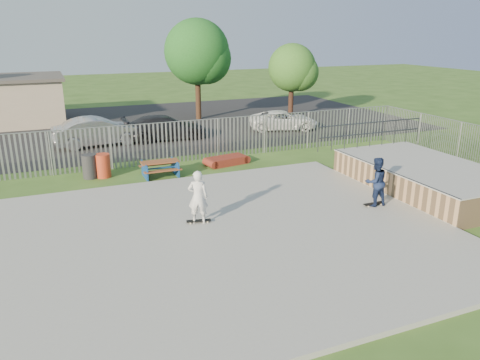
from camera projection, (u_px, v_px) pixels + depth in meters
name	position (u px, v px, depth m)	size (l,w,h in m)	color
ground	(209.00, 239.00, 14.41)	(120.00, 120.00, 0.00)	#34571E
concrete_slab	(209.00, 237.00, 14.39)	(15.00, 12.00, 0.15)	#999994
quarter_pipe	(425.00, 177.00, 18.64)	(5.50, 7.05, 2.19)	tan
fence	(194.00, 167.00, 18.50)	(26.04, 16.02, 2.00)	gray
picnic_table	(160.00, 169.00, 20.53)	(1.64, 1.36, 0.69)	brown
funbox	(227.00, 161.00, 22.43)	(1.96, 1.23, 0.36)	maroon
trash_bin_red	(103.00, 166.00, 20.36)	(0.62, 0.62, 1.04)	#B5361B
trash_bin_grey	(90.00, 166.00, 20.24)	(0.63, 0.63, 1.05)	#292A2C
parking_lot	(116.00, 127.00, 31.10)	(40.00, 18.00, 0.02)	black
car_silver	(98.00, 131.00, 25.81)	(1.67, 4.80, 1.58)	#AAAAAF
car_dark	(164.00, 128.00, 27.29)	(1.98, 4.86, 1.41)	black
car_white	(283.00, 120.00, 30.05)	(2.01, 4.35, 1.21)	white
tree_mid	(197.00, 52.00, 32.42)	(4.52, 4.52, 6.98)	#3F2719
tree_right	(292.00, 68.00, 33.72)	(3.43, 3.43, 5.29)	#382016
skateboard_a	(374.00, 204.00, 16.79)	(0.80, 0.20, 0.08)	black
skateboard_b	(199.00, 221.00, 15.28)	(0.82, 0.37, 0.08)	black
skater_navy	(376.00, 182.00, 16.53)	(0.86, 0.67, 1.77)	#152143
skater_white	(198.00, 197.00, 15.03)	(0.65, 0.42, 1.77)	silver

